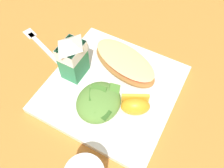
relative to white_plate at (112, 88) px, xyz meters
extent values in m
plane|color=#C67A33|center=(0.00, 0.00, -0.01)|extent=(3.00, 3.00, 0.00)
cube|color=white|center=(0.00, 0.00, 0.00)|extent=(0.28, 0.28, 0.02)
ellipsoid|color=#A87038|center=(0.06, 0.00, 0.02)|extent=(0.12, 0.19, 0.03)
ellipsoid|color=#B22D19|center=(0.06, 0.00, 0.03)|extent=(0.11, 0.17, 0.01)
ellipsoid|color=#EAD184|center=(0.06, 0.00, 0.04)|extent=(0.12, 0.18, 0.01)
ellipsoid|color=#5B8E3D|center=(-0.06, 0.00, 0.03)|extent=(0.10, 0.09, 0.04)
cube|color=#3D7028|center=(-0.04, 0.01, 0.04)|extent=(0.03, 0.04, 0.01)
cube|color=#4C8433|center=(-0.07, -0.01, 0.04)|extent=(0.04, 0.04, 0.01)
cube|color=#4C8433|center=(-0.03, 0.00, 0.04)|extent=(0.04, 0.04, 0.01)
cube|color=#336023|center=(-0.08, -0.02, 0.04)|extent=(0.03, 0.03, 0.01)
cube|color=#4C8433|center=(-0.03, -0.02, 0.04)|extent=(0.04, 0.03, 0.02)
cube|color=#3D7028|center=(-0.05, 0.01, 0.04)|extent=(0.04, 0.04, 0.01)
cube|color=#2D8451|center=(-0.01, 0.09, 0.05)|extent=(0.06, 0.04, 0.09)
cube|color=white|center=(-0.01, 0.09, 0.08)|extent=(0.06, 0.04, 0.03)
pyramid|color=white|center=(-0.01, 0.09, 0.11)|extent=(0.06, 0.04, 0.02)
ellipsoid|color=orange|center=(-0.03, -0.07, 0.03)|extent=(0.06, 0.07, 0.04)
cube|color=gold|center=(-0.02, -0.06, 0.03)|extent=(0.03, 0.05, 0.03)
cube|color=silver|center=(0.02, 0.20, -0.01)|extent=(0.07, 0.16, 0.01)
cube|color=silver|center=(0.05, 0.28, -0.01)|extent=(0.03, 0.04, 0.01)
camera|label=1|loc=(-0.25, -0.14, 0.45)|focal=37.25mm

